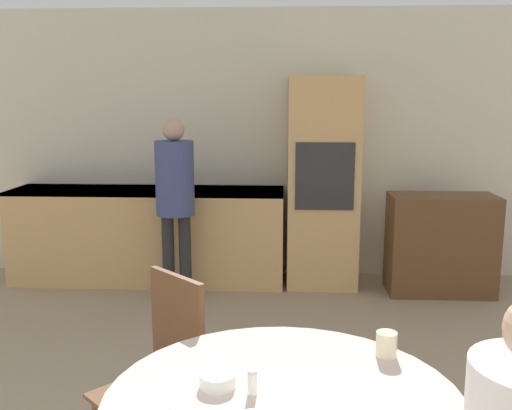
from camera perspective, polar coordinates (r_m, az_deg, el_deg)
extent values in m
cube|color=beige|center=(5.66, 0.43, 6.05)|extent=(6.41, 0.05, 2.60)
cube|color=tan|center=(5.60, -10.68, -2.99)|extent=(2.59, 0.60, 0.90)
cube|color=black|center=(5.51, -10.84, 1.41)|extent=(2.59, 0.60, 0.03)
cube|color=tan|center=(5.37, 6.66, 2.23)|extent=(0.65, 0.58, 1.95)
cube|color=#28282D|center=(5.06, 6.90, 2.84)|extent=(0.52, 0.01, 0.60)
cube|color=brown|center=(5.42, 17.98, -3.76)|extent=(0.93, 0.45, 0.90)
cylinder|color=beige|center=(1.99, 2.78, -19.10)|extent=(1.20, 1.20, 0.03)
cube|color=brown|center=(2.74, -11.02, -18.30)|extent=(0.57, 0.57, 0.02)
cube|color=brown|center=(2.72, -7.86, -12.17)|extent=(0.29, 0.29, 0.52)
cylinder|color=#262628|center=(5.08, -8.75, -5.15)|extent=(0.11, 0.11, 0.76)
cylinder|color=#262628|center=(5.05, -7.09, -5.19)|extent=(0.11, 0.11, 0.76)
cylinder|color=#3D477A|center=(4.92, -8.13, 2.68)|extent=(0.33, 0.33, 0.63)
sphere|color=tan|center=(4.88, -8.25, 7.46)|extent=(0.19, 0.19, 0.19)
cylinder|color=beige|center=(2.29, 12.91, -13.44)|extent=(0.08, 0.08, 0.10)
cylinder|color=white|center=(2.04, -3.86, -17.06)|extent=(0.13, 0.13, 0.05)
cylinder|color=white|center=(1.99, -0.38, -17.43)|extent=(0.03, 0.03, 0.07)
cylinder|color=silver|center=(1.97, -0.38, -16.31)|extent=(0.03, 0.03, 0.01)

